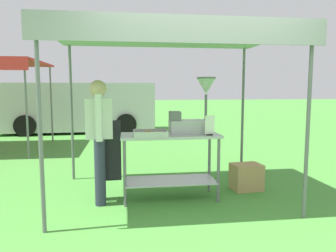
# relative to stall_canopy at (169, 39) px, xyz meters

# --- Properties ---
(ground_plane) EXTENTS (70.00, 70.00, 0.00)m
(ground_plane) POSITION_rel_stall_canopy_xyz_m (0.25, 4.64, -2.16)
(ground_plane) COLOR #478E38
(stall_canopy) EXTENTS (3.11, 2.25, 2.24)m
(stall_canopy) POSITION_rel_stall_canopy_xyz_m (0.00, 0.00, 0.00)
(stall_canopy) COLOR slate
(stall_canopy) RESTS_ON ground
(donut_cart) EXTENTS (1.32, 0.56, 0.89)m
(donut_cart) POSITION_rel_stall_canopy_xyz_m (0.00, -0.10, -1.52)
(donut_cart) COLOR #B7B7BC
(donut_cart) RESTS_ON ground
(donut_tray) EXTENTS (0.43, 0.33, 0.07)m
(donut_tray) POSITION_rel_stall_canopy_xyz_m (-0.28, -0.22, -1.25)
(donut_tray) COLOR #B7B7BC
(donut_tray) RESTS_ON donut_cart
(donut_fryer) EXTENTS (0.63, 0.28, 0.76)m
(donut_fryer) POSITION_rel_stall_canopy_xyz_m (0.34, -0.03, -0.99)
(donut_fryer) COLOR #B7B7BC
(donut_fryer) RESTS_ON donut_cart
(menu_sign) EXTENTS (0.13, 0.05, 0.26)m
(menu_sign) POSITION_rel_stall_canopy_xyz_m (0.50, -0.27, -1.16)
(menu_sign) COLOR black
(menu_sign) RESTS_ON donut_cart
(vendor) EXTENTS (0.46, 0.54, 1.61)m
(vendor) POSITION_rel_stall_canopy_xyz_m (-0.93, -0.12, -1.26)
(vendor) COLOR #2D3347
(vendor) RESTS_ON ground
(supply_crate) EXTENTS (0.46, 0.36, 0.39)m
(supply_crate) POSITION_rel_stall_canopy_xyz_m (1.19, 0.14, -1.97)
(supply_crate) COLOR tan
(supply_crate) RESTS_ON ground
(van_silver) EXTENTS (5.16, 2.22, 1.69)m
(van_silver) POSITION_rel_stall_canopy_xyz_m (-2.14, 7.34, -1.28)
(van_silver) COLOR #BCBCC1
(van_silver) RESTS_ON ground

